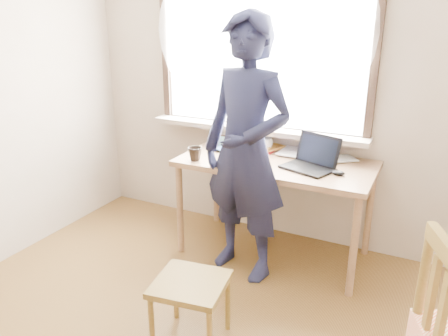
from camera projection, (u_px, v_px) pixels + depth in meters
The scene contains 12 objects.
room_shell at pixel (142, 60), 1.84m from camera, with size 3.52×4.02×2.61m.
desk at pixel (276, 171), 3.31m from camera, with size 1.45×0.72×0.78m.
laptop at pixel (312, 161), 3.12m from camera, with size 0.41×0.37×0.23m.
mug_white at pixel (264, 144), 3.53m from camera, with size 0.13×0.13×0.10m, color white.
mug_dark at pixel (195, 154), 3.28m from camera, with size 0.11×0.11×0.10m, color black.
mouse at pixel (338, 173), 2.99m from camera, with size 0.09×0.06×0.03m, color black.
desk_clutter at pixel (240, 145), 3.62m from camera, with size 0.55×0.47×0.04m.
book_a at pixel (250, 145), 3.64m from camera, with size 0.21×0.29×0.03m, color white.
book_b at pixel (335, 156), 3.38m from camera, with size 0.16×0.22×0.02m, color white.
picture_frame at pixel (219, 142), 3.58m from camera, with size 0.14×0.02×0.11m.
work_chair at pixel (190, 291), 2.47m from camera, with size 0.45×0.43×0.40m.
person at pixel (246, 151), 3.01m from camera, with size 0.68×0.44×1.86m, color black.
Camera 1 is at (1.13, -1.33, 1.82)m, focal length 35.00 mm.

